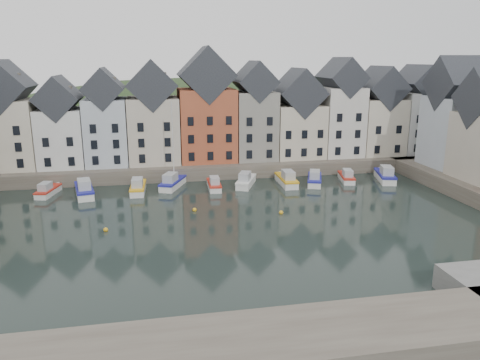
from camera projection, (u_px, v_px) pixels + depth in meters
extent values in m
plane|color=black|center=(239.00, 232.00, 49.70)|extent=(260.00, 260.00, 0.00)
cube|color=#52493F|center=(206.00, 163.00, 77.95)|extent=(90.00, 16.00, 2.00)
ellipsoid|color=#23371B|center=(194.00, 219.00, 107.45)|extent=(153.60, 70.40, 64.00)
sphere|color=black|center=(123.00, 106.00, 93.33)|extent=(5.77, 5.77, 5.77)
sphere|color=black|center=(294.00, 101.00, 109.93)|extent=(5.27, 5.27, 5.27)
sphere|color=black|center=(333.00, 104.00, 105.04)|extent=(5.07, 5.07, 5.07)
sphere|color=black|center=(256.00, 106.00, 102.78)|extent=(5.01, 5.01, 5.01)
sphere|color=black|center=(5.00, 116.00, 94.90)|extent=(3.94, 3.94, 3.94)
sphere|color=black|center=(309.00, 101.00, 110.11)|extent=(5.21, 5.21, 5.21)
sphere|color=black|center=(198.00, 103.00, 103.68)|extent=(5.45, 5.45, 5.45)
sphere|color=black|center=(369.00, 110.00, 100.72)|extent=(4.49, 4.49, 4.49)
cube|color=beige|center=(11.00, 134.00, 69.17)|extent=(7.67, 8.00, 10.07)
cube|color=#202328|center=(5.00, 86.00, 67.42)|extent=(7.67, 8.16, 7.67)
cube|color=silver|center=(63.00, 137.00, 70.69)|extent=(6.56, 8.00, 8.61)
cube|color=#202328|center=(59.00, 98.00, 69.19)|extent=(6.56, 8.16, 6.56)
cube|color=#B0BAC3|center=(107.00, 132.00, 71.71)|extent=(6.20, 8.00, 10.02)
cube|color=#202328|center=(104.00, 88.00, 70.06)|extent=(6.20, 8.16, 6.20)
cube|color=#BAB09D|center=(154.00, 130.00, 73.01)|extent=(7.70, 8.00, 10.08)
cube|color=#202328|center=(152.00, 85.00, 71.25)|extent=(7.70, 8.16, 7.70)
cube|color=#A74D2F|center=(207.00, 125.00, 74.39)|extent=(8.69, 8.00, 11.28)
cube|color=#202328|center=(206.00, 75.00, 72.42)|extent=(8.69, 8.16, 8.69)
cube|color=gray|center=(254.00, 125.00, 75.86)|extent=(6.43, 8.00, 10.78)
cube|color=#202328|center=(254.00, 81.00, 74.10)|extent=(6.43, 8.16, 6.43)
cube|color=beige|center=(297.00, 131.00, 77.49)|extent=(7.88, 8.00, 8.56)
cube|color=#202328|center=(298.00, 93.00, 75.91)|extent=(7.88, 8.16, 7.88)
cube|color=silver|center=(339.00, 121.00, 78.49)|extent=(6.50, 8.00, 11.27)
cube|color=#202328|center=(341.00, 77.00, 76.66)|extent=(6.50, 8.16, 6.50)
cube|color=beige|center=(377.00, 126.00, 80.02)|extent=(7.23, 8.00, 9.32)
cube|color=#202328|center=(380.00, 88.00, 78.40)|extent=(7.23, 8.16, 7.23)
cube|color=silver|center=(414.00, 122.00, 81.16)|extent=(6.18, 8.00, 10.32)
cube|color=#202328|center=(418.00, 83.00, 79.47)|extent=(6.18, 8.16, 6.18)
cube|color=#B0BAC3|center=(455.00, 132.00, 69.95)|extent=(7.47, 8.00, 10.38)
cube|color=#202328|center=(461.00, 83.00, 68.14)|extent=(7.62, 8.00, 8.00)
sphere|color=gold|center=(195.00, 210.00, 56.53)|extent=(0.50, 0.50, 0.50)
sphere|color=gold|center=(281.00, 213.00, 55.52)|extent=(0.50, 0.50, 0.50)
sphere|color=gold|center=(106.00, 230.00, 49.94)|extent=(0.50, 0.50, 0.50)
cube|color=silver|center=(48.00, 193.00, 63.20)|extent=(2.72, 5.49, 0.97)
cube|color=#B52719|center=(48.00, 189.00, 63.07)|extent=(2.82, 5.61, 0.22)
cube|color=#A0A3A8|center=(45.00, 187.00, 62.17)|extent=(1.67, 2.33, 1.05)
cube|color=silver|center=(84.00, 192.00, 62.96)|extent=(3.26, 7.03, 1.24)
cube|color=navy|center=(84.00, 188.00, 62.79)|extent=(3.40, 7.19, 0.28)
cube|color=#A0A3A8|center=(84.00, 185.00, 61.70)|extent=(2.06, 2.96, 1.35)
cube|color=silver|center=(138.00, 190.00, 64.48)|extent=(2.10, 6.15, 1.11)
cube|color=gold|center=(138.00, 185.00, 64.33)|extent=(2.21, 6.27, 0.25)
cube|color=#A0A3A8|center=(137.00, 183.00, 63.30)|extent=(1.53, 2.49, 1.21)
cube|color=silver|center=(173.00, 185.00, 66.82)|extent=(4.20, 6.57, 1.16)
cube|color=navy|center=(173.00, 181.00, 66.67)|extent=(4.34, 6.72, 0.26)
cube|color=#A0A3A8|center=(170.00, 178.00, 65.61)|extent=(2.34, 2.90, 1.26)
cylinder|color=silver|center=(173.00, 143.00, 65.92)|extent=(0.15, 0.15, 11.59)
cube|color=silver|center=(214.00, 186.00, 66.22)|extent=(1.78, 5.37, 0.97)
cube|color=#B52719|center=(214.00, 183.00, 66.08)|extent=(1.87, 5.48, 0.22)
cube|color=#A0A3A8|center=(215.00, 181.00, 65.19)|extent=(1.31, 2.17, 1.06)
cube|color=silver|center=(246.00, 183.00, 67.78)|extent=(4.04, 6.32, 1.12)
cube|color=silver|center=(246.00, 179.00, 67.63)|extent=(4.18, 6.47, 0.25)
cube|color=#A0A3A8|center=(245.00, 177.00, 66.61)|extent=(2.25, 2.79, 1.22)
cube|color=silver|center=(286.00, 182.00, 68.37)|extent=(2.10, 6.46, 1.18)
cube|color=gold|center=(286.00, 178.00, 68.21)|extent=(2.21, 6.59, 0.27)
cube|color=#A0A3A8|center=(288.00, 175.00, 67.13)|extent=(1.57, 2.61, 1.28)
cube|color=silver|center=(314.00, 181.00, 68.81)|extent=(3.84, 6.36, 1.12)
cube|color=navy|center=(315.00, 177.00, 68.65)|extent=(3.97, 6.51, 0.25)
cube|color=#A0A3A8|center=(315.00, 175.00, 67.63)|extent=(2.18, 2.78, 1.22)
cube|color=silver|center=(346.00, 179.00, 70.36)|extent=(2.78, 5.66, 1.00)
cube|color=#B52719|center=(346.00, 175.00, 70.22)|extent=(2.89, 5.78, 0.23)
cube|color=#A0A3A8|center=(348.00, 173.00, 69.30)|extent=(1.71, 2.40, 1.09)
cube|color=silver|center=(385.00, 178.00, 70.66)|extent=(3.79, 6.99, 1.23)
cube|color=navy|center=(385.00, 174.00, 70.49)|extent=(3.93, 7.15, 0.28)
cube|color=#A0A3A8|center=(387.00, 171.00, 69.35)|extent=(2.24, 3.01, 1.34)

